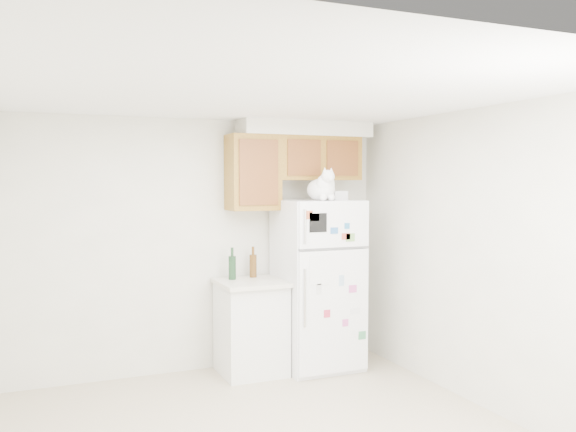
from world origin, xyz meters
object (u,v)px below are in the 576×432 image
base_counter (251,327)px  storage_box_back (321,195)px  refrigerator (318,284)px  storage_box_front (339,195)px  bottle_green (232,263)px  bottle_amber (253,262)px  cat (323,188)px

base_counter → storage_box_back: size_ratio=5.11×
refrigerator → storage_box_front: storage_box_front is taller
storage_box_back → bottle_green: 1.15m
refrigerator → bottle_green: (-0.84, 0.20, 0.23)m
refrigerator → bottle_green: size_ratio=5.37×
bottle_green → base_counter: bearing=-40.3°
bottle_green → refrigerator: bearing=-13.4°
base_counter → storage_box_back: bearing=3.9°
base_counter → storage_box_back: (0.79, 0.05, 1.29)m
base_counter → bottle_amber: bottle_amber is taller
refrigerator → cat: size_ratio=3.66×
base_counter → bottle_amber: (0.09, 0.18, 0.61)m
storage_box_back → storage_box_front: storage_box_back is taller
cat → storage_box_back: (0.11, 0.26, -0.07)m
storage_box_back → bottle_amber: storage_box_back is taller
storage_box_back → bottle_green: storage_box_back is taller
bottle_amber → refrigerator: bearing=-22.6°
refrigerator → base_counter: refrigerator is taller
refrigerator → bottle_green: 0.89m
cat → storage_box_front: cat is taller
refrigerator → storage_box_back: (0.10, 0.13, 0.90)m
base_counter → bottle_green: (-0.15, 0.13, 0.62)m
refrigerator → storage_box_back: size_ratio=9.44×
refrigerator → base_counter: (-0.69, 0.07, -0.39)m
base_counter → storage_box_back: storage_box_back is taller
base_counter → cat: 1.53m
cat → bottle_green: cat is taller
base_counter → storage_box_front: bearing=-7.4°
refrigerator → cat: bearing=-96.2°
cat → storage_box_front: 0.26m
bottle_amber → storage_box_front: bearing=-19.8°
cat → storage_box_back: bearing=67.2°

